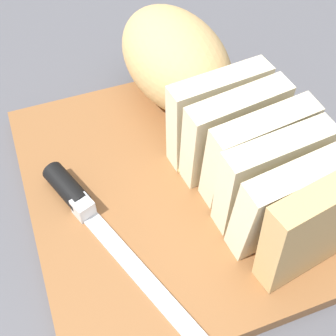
# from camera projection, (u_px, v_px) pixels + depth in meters

# --- Properties ---
(ground_plane) EXTENTS (3.00, 3.00, 0.00)m
(ground_plane) POSITION_uv_depth(u_px,v_px,m) (168.00, 195.00, 0.53)
(ground_plane) COLOR #4C4C51
(cutting_board) EXTENTS (0.38, 0.32, 0.02)m
(cutting_board) POSITION_uv_depth(u_px,v_px,m) (168.00, 190.00, 0.53)
(cutting_board) COLOR brown
(cutting_board) RESTS_ON ground_plane
(bread_loaf) EXTENTS (0.40, 0.15, 0.11)m
(bread_loaf) POSITION_uv_depth(u_px,v_px,m) (211.00, 102.00, 0.53)
(bread_loaf) COLOR tan
(bread_loaf) RESTS_ON cutting_board
(bread_knife) EXTENTS (0.25, 0.10, 0.02)m
(bread_knife) POSITION_uv_depth(u_px,v_px,m) (82.00, 205.00, 0.49)
(bread_knife) COLOR silver
(bread_knife) RESTS_ON cutting_board
(crumb_near_knife) EXTENTS (0.01, 0.01, 0.01)m
(crumb_near_knife) POSITION_uv_depth(u_px,v_px,m) (219.00, 200.00, 0.50)
(crumb_near_knife) COLOR tan
(crumb_near_knife) RESTS_ON cutting_board
(crumb_near_loaf) EXTENTS (0.01, 0.01, 0.01)m
(crumb_near_loaf) POSITION_uv_depth(u_px,v_px,m) (180.00, 171.00, 0.53)
(crumb_near_loaf) COLOR tan
(crumb_near_loaf) RESTS_ON cutting_board
(crumb_stray_left) EXTENTS (0.00, 0.00, 0.00)m
(crumb_stray_left) POSITION_uv_depth(u_px,v_px,m) (196.00, 157.00, 0.54)
(crumb_stray_left) COLOR tan
(crumb_stray_left) RESTS_ON cutting_board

